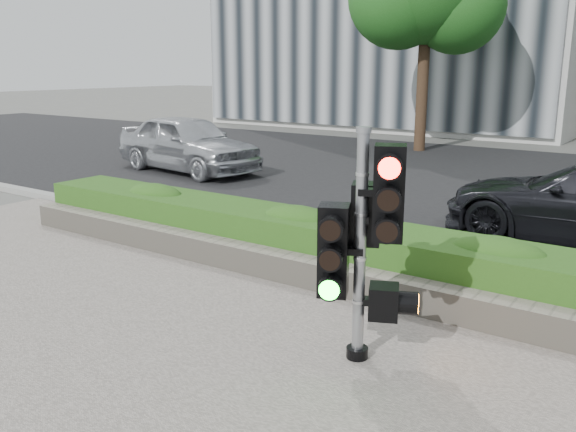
% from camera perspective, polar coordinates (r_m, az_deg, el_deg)
% --- Properties ---
extents(ground, '(120.00, 120.00, 0.00)m').
position_cam_1_polar(ground, '(5.95, -3.32, -13.10)').
color(ground, '#51514C').
rests_on(ground, ground).
extents(road, '(60.00, 13.00, 0.02)m').
position_cam_1_polar(road, '(14.78, 21.40, 2.44)').
color(road, black).
rests_on(road, ground).
extents(curb, '(60.00, 0.25, 0.12)m').
position_cam_1_polar(curb, '(8.44, 10.05, -4.56)').
color(curb, gray).
rests_on(curb, ground).
extents(stone_wall, '(12.00, 0.32, 0.34)m').
position_cam_1_polar(stone_wall, '(7.33, 5.92, -6.11)').
color(stone_wall, gray).
rests_on(stone_wall, sidewalk).
extents(hedge, '(12.00, 1.00, 0.68)m').
position_cam_1_polar(hedge, '(7.83, 8.27, -3.57)').
color(hedge, '#4B922D').
rests_on(hedge, sidewalk).
extents(traffic_signal, '(0.79, 0.71, 2.16)m').
position_cam_1_polar(traffic_signal, '(5.51, 7.13, -1.73)').
color(traffic_signal, black).
rests_on(traffic_signal, sidewalk).
extents(car_silver, '(4.52, 2.32, 1.47)m').
position_cam_1_polar(car_silver, '(16.04, -9.37, 6.75)').
color(car_silver, silver).
rests_on(car_silver, road).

